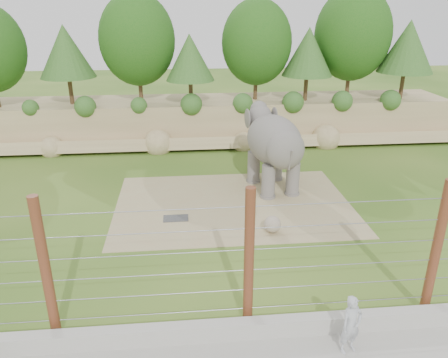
{
  "coord_description": "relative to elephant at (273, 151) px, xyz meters",
  "views": [
    {
      "loc": [
        -1.55,
        -13.88,
        8.05
      ],
      "look_at": [
        0.0,
        2.0,
        1.6
      ],
      "focal_mm": 35.0,
      "sensor_mm": 36.0,
      "label": 1
    }
  ],
  "objects": [
    {
      "name": "back_embankment",
      "position": [
        -1.92,
        8.08,
        2.16
      ],
      "size": [
        30.0,
        5.52,
        8.77
      ],
      "color": "#9C865A",
      "rests_on": "ground"
    },
    {
      "name": "retaining_wall",
      "position": [
        -2.51,
        -9.6,
        -1.55
      ],
      "size": [
        26.0,
        0.35,
        0.5
      ],
      "primitive_type": "cube",
      "color": "#ACABA0",
      "rests_on": "ground"
    },
    {
      "name": "barrier_fence",
      "position": [
        -2.51,
        -9.1,
        0.2
      ],
      "size": [
        20.26,
        0.26,
        4.0
      ],
      "color": "#542B1A",
      "rests_on": "ground"
    },
    {
      "name": "dirt_patch",
      "position": [
        -2.01,
        -1.6,
        -1.79
      ],
      "size": [
        10.0,
        7.0,
        0.02
      ],
      "primitive_type": "cube",
      "color": "tan",
      "rests_on": "ground"
    },
    {
      "name": "elephant",
      "position": [
        0.0,
        0.0,
        0.0
      ],
      "size": [
        2.69,
        4.72,
        3.6
      ],
      "primitive_type": null,
      "rotation": [
        0.0,
        0.0,
        0.18
      ],
      "color": "#625C58",
      "rests_on": "ground"
    },
    {
      "name": "stone_ball",
      "position": [
        -0.84,
        -4.2,
        -1.46
      ],
      "size": [
        0.65,
        0.65,
        0.65
      ],
      "primitive_type": "sphere",
      "color": "gray",
      "rests_on": "dirt_patch"
    },
    {
      "name": "drain_grate",
      "position": [
        -4.47,
        -2.74,
        -1.77
      ],
      "size": [
        1.0,
        0.6,
        0.03
      ],
      "primitive_type": "cube",
      "color": "#262628",
      "rests_on": "dirt_patch"
    },
    {
      "name": "zookeeper",
      "position": [
        -0.16,
        -10.34,
        -1.0
      ],
      "size": [
        0.67,
        0.55,
        1.58
      ],
      "primitive_type": "imported",
      "rotation": [
        0.0,
        0.0,
        0.34
      ],
      "color": "#A5AAAE",
      "rests_on": "walkway"
    },
    {
      "name": "ground",
      "position": [
        -2.51,
        -4.6,
        -1.8
      ],
      "size": [
        90.0,
        90.0,
        0.0
      ],
      "primitive_type": "plane",
      "color": "#2C5616",
      "rests_on": "ground"
    }
  ]
}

